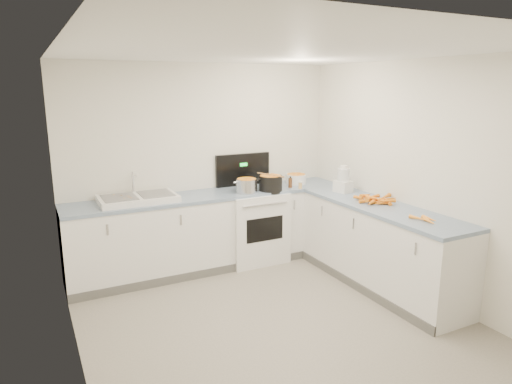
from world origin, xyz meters
name	(u,v)px	position (x,y,z in m)	size (l,w,h in m)	color
floor	(280,326)	(0.00, 0.00, 0.00)	(3.50, 4.00, 0.00)	gray
ceiling	(284,51)	(0.00, 0.00, 2.50)	(3.50, 4.00, 0.00)	silver
wall_back	(203,165)	(0.00, 2.00, 1.25)	(3.50, 2.50, 0.00)	silver
wall_front	(482,282)	(0.00, -2.00, 1.25)	(3.50, 2.50, 0.00)	silver
wall_left	(71,225)	(-1.75, 0.00, 1.25)	(4.00, 2.50, 0.00)	silver
wall_right	(426,180)	(1.75, 0.00, 1.25)	(4.00, 2.50, 0.00)	silver
counter_back	(213,230)	(0.00, 1.70, 0.47)	(3.50, 0.62, 0.94)	white
counter_right	(380,246)	(1.45, 0.30, 0.47)	(0.62, 2.20, 0.94)	white
stove	(253,224)	(0.55, 1.69, 0.47)	(0.76, 0.65, 1.36)	white
sink	(138,198)	(-0.90, 1.70, 0.98)	(0.86, 0.52, 0.31)	white
steel_pot	(247,186)	(0.40, 1.55, 1.02)	(0.26, 0.26, 0.19)	silver
black_pot	(271,184)	(0.72, 1.52, 1.02)	(0.29, 0.29, 0.21)	black
wooden_spoon	(271,175)	(0.72, 1.52, 1.14)	(0.02, 0.02, 0.43)	#AD7A47
mixing_bowl	(296,179)	(1.23, 1.74, 1.00)	(0.28, 0.28, 0.13)	white
extract_bottle	(290,183)	(1.03, 1.55, 1.00)	(0.05, 0.05, 0.13)	#593319
spice_jar	(300,186)	(1.11, 1.44, 0.98)	(0.05, 0.05, 0.08)	#E5B266
food_processor	(343,181)	(1.48, 1.03, 1.08)	(0.19, 0.22, 0.33)	white
carrot_pile	(377,200)	(1.48, 0.43, 0.97)	(0.48, 0.48, 0.09)	orange
peeled_carrots	(425,219)	(1.41, -0.35, 0.96)	(0.15, 0.30, 0.04)	orange
peelings	(123,196)	(-1.06, 1.71, 1.02)	(0.23, 0.26, 0.01)	tan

